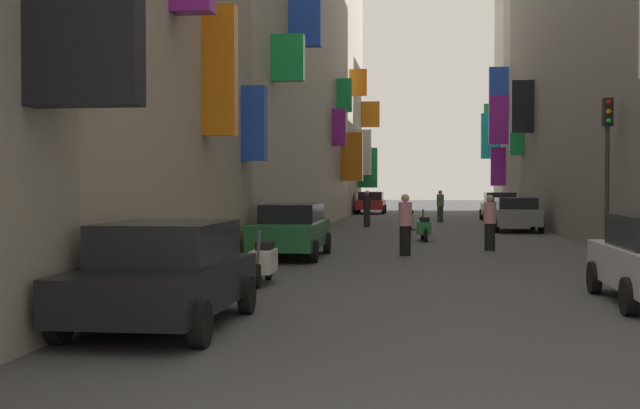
# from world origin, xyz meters

# --- Properties ---
(ground_plane) EXTENTS (140.00, 140.00, 0.00)m
(ground_plane) POSITION_xyz_m (0.00, 30.00, 0.00)
(ground_plane) COLOR #424244
(building_left_mid_b) EXTENTS (7.23, 28.76, 16.12)m
(building_left_mid_b) POSITION_xyz_m (-7.99, 33.20, 8.05)
(building_left_mid_b) COLOR #B2A899
(building_left_mid_b) RESTS_ON ground
(building_left_mid_c) EXTENTS (7.40, 12.42, 18.96)m
(building_left_mid_c) POSITION_xyz_m (-7.98, 53.79, 9.46)
(building_left_mid_c) COLOR #9E9384
(building_left_mid_c) RESTS_ON ground
(building_right_mid_b) EXTENTS (7.21, 4.30, 14.55)m
(building_right_mid_b) POSITION_xyz_m (7.97, 50.73, 7.26)
(building_right_mid_b) COLOR gray
(building_right_mid_b) RESTS_ON ground
(building_right_mid_c) EXTENTS (7.32, 7.11, 19.17)m
(building_right_mid_c) POSITION_xyz_m (7.99, 56.44, 9.57)
(building_right_mid_c) COLOR #B2A899
(building_right_mid_c) RESTS_ON ground
(parked_car_red) EXTENTS (2.00, 4.09, 1.49)m
(parked_car_red) POSITION_xyz_m (-3.86, 52.61, 0.78)
(parked_car_red) COLOR #B21E1E
(parked_car_red) RESTS_ON ground
(parked_car_grey) EXTENTS (1.99, 4.12, 1.45)m
(parked_car_grey) POSITION_xyz_m (3.62, 32.39, 0.77)
(parked_car_grey) COLOR slate
(parked_car_grey) RESTS_ON ground
(parked_car_green) EXTENTS (1.87, 4.38, 1.48)m
(parked_car_green) POSITION_xyz_m (-3.93, 18.96, 0.78)
(parked_car_green) COLOR #236638
(parked_car_green) RESTS_ON ground
(parked_car_black) EXTENTS (2.02, 4.09, 1.49)m
(parked_car_black) POSITION_xyz_m (-3.94, 7.81, 0.78)
(parked_car_black) COLOR black
(parked_car_black) RESTS_ON ground
(parked_car_white) EXTENTS (1.95, 4.07, 1.56)m
(parked_car_white) POSITION_xyz_m (3.84, 42.21, 0.81)
(parked_car_white) COLOR white
(parked_car_white) RESTS_ON ground
(scooter_green) EXTENTS (0.53, 1.77, 1.13)m
(scooter_green) POSITION_xyz_m (-0.26, 26.00, 0.46)
(scooter_green) COLOR #287F3D
(scooter_green) RESTS_ON ground
(scooter_white) EXTENTS (0.47, 1.88, 1.13)m
(scooter_white) POSITION_xyz_m (-3.52, 12.91, 0.46)
(scooter_white) COLOR silver
(scooter_white) RESTS_ON ground
(scooter_silver) EXTENTS (0.46, 1.91, 1.13)m
(scooter_silver) POSITION_xyz_m (-0.88, 33.43, 0.46)
(scooter_silver) COLOR #ADADB2
(scooter_silver) RESTS_ON ground
(pedestrian_crossing) EXTENTS (0.46, 0.46, 1.71)m
(pedestrian_crossing) POSITION_xyz_m (1.73, 22.00, 0.85)
(pedestrian_crossing) COLOR black
(pedestrian_crossing) RESTS_ON ground
(pedestrian_near_left) EXTENTS (0.39, 0.39, 1.70)m
(pedestrian_near_left) POSITION_xyz_m (0.60, 40.56, 0.85)
(pedestrian_near_left) COLOR #313131
(pedestrian_near_left) RESTS_ON ground
(pedestrian_near_right) EXTENTS (0.50, 0.50, 1.75)m
(pedestrian_near_right) POSITION_xyz_m (-0.80, 19.89, 0.87)
(pedestrian_near_right) COLOR black
(pedestrian_near_right) RESTS_ON ground
(pedestrian_mid_street) EXTENTS (0.52, 0.52, 1.72)m
(pedestrian_mid_street) POSITION_xyz_m (-2.94, 35.29, 0.86)
(pedestrian_mid_street) COLOR black
(pedestrian_mid_street) RESTS_ON ground
(traffic_light_near_corner) EXTENTS (0.26, 0.34, 4.34)m
(traffic_light_near_corner) POSITION_xyz_m (4.61, 19.37, 2.95)
(traffic_light_near_corner) COLOR #2D2D2D
(traffic_light_near_corner) RESTS_ON ground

